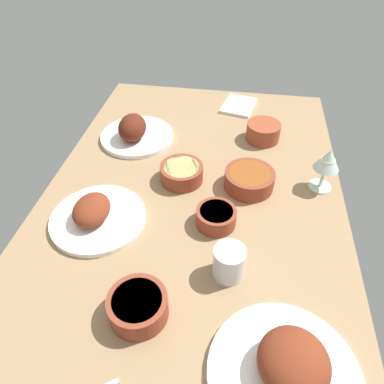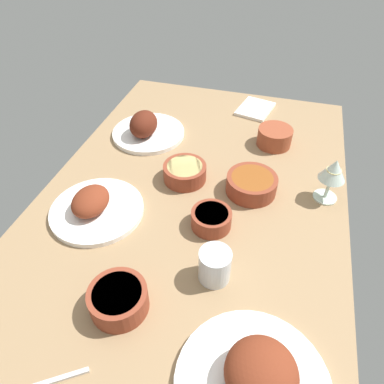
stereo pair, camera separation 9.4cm
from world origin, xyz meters
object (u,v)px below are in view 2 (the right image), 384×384
(plate_center_main, at_px, (95,207))
(bowl_cream, at_px, (211,218))
(plate_far_side, at_px, (257,379))
(water_tumbler, at_px, (215,266))
(bowl_pasta, at_px, (185,172))
(bowl_potatoes, at_px, (275,136))
(wine_glass, at_px, (333,172))
(fork_loose, at_px, (46,383))
(bowl_onions, at_px, (118,299))
(folded_napkin, at_px, (255,109))
(bowl_soup, at_px, (252,184))
(plate_near_viewer, at_px, (146,129))

(plate_center_main, bearing_deg, bowl_cream, -82.85)
(plate_far_side, xyz_separation_m, water_tumbler, (0.22, 0.13, 0.01))
(bowl_pasta, distance_m, bowl_potatoes, 0.37)
(wine_glass, relative_size, fork_loose, 0.86)
(bowl_cream, relative_size, water_tumbler, 1.27)
(plate_center_main, distance_m, water_tumbler, 0.39)
(bowl_onions, height_order, folded_napkin, bowl_onions)
(wine_glass, bearing_deg, plate_far_side, 167.78)
(plate_far_side, xyz_separation_m, bowl_soup, (0.55, 0.09, -0.00))
(bowl_onions, bearing_deg, folded_napkin, -9.79)
(bowl_onions, bearing_deg, bowl_potatoes, -19.71)
(plate_far_side, bearing_deg, plate_near_viewer, 34.41)
(wine_glass, bearing_deg, plate_near_viewer, 75.51)
(plate_center_main, height_order, water_tumbler, water_tumbler)
(bowl_cream, distance_m, bowl_onions, 0.33)
(bowl_soup, bearing_deg, plate_far_side, -170.29)
(bowl_onions, distance_m, water_tumbler, 0.23)
(plate_far_side, bearing_deg, bowl_onions, 75.50)
(plate_far_side, bearing_deg, fork_loose, 105.41)
(bowl_cream, height_order, fork_loose, bowl_cream)
(plate_near_viewer, height_order, folded_napkin, plate_near_viewer)
(plate_far_side, height_order, plate_near_viewer, plate_near_viewer)
(bowl_soup, bearing_deg, folded_napkin, 6.65)
(bowl_onions, bearing_deg, water_tumbler, -53.74)
(plate_near_viewer, xyz_separation_m, fork_loose, (-0.85, -0.12, -0.03))
(plate_near_viewer, distance_m, plate_center_main, 0.41)
(bowl_pasta, bearing_deg, folded_napkin, -17.15)
(bowl_onions, xyz_separation_m, fork_loose, (-0.19, 0.07, -0.03))
(folded_napkin, bearing_deg, bowl_potatoes, -156.57)
(water_tumbler, xyz_separation_m, folded_napkin, (0.82, 0.02, -0.04))
(water_tumbler, bearing_deg, bowl_potatoes, -7.42)
(bowl_pasta, relative_size, water_tumbler, 1.54)
(plate_far_side, xyz_separation_m, bowl_cream, (0.38, 0.18, -0.00))
(water_tumbler, xyz_separation_m, fork_loose, (-0.32, 0.25, -0.04))
(bowl_soup, xyz_separation_m, folded_napkin, (0.49, 0.06, -0.02))
(bowl_pasta, xyz_separation_m, folded_napkin, (0.49, -0.15, -0.02))
(bowl_cream, bearing_deg, wine_glass, -56.37)
(plate_far_side, xyz_separation_m, bowl_potatoes, (0.81, 0.05, 0.00))
(bowl_pasta, bearing_deg, bowl_soup, -90.24)
(plate_center_main, relative_size, bowl_pasta, 1.97)
(bowl_soup, height_order, water_tumbler, water_tumbler)
(water_tumbler, bearing_deg, plate_near_viewer, 35.70)
(bowl_cream, relative_size, fork_loose, 0.68)
(bowl_cream, distance_m, water_tumbler, 0.17)
(bowl_onions, bearing_deg, plate_far_side, -104.50)
(plate_near_viewer, xyz_separation_m, folded_napkin, (0.30, -0.36, -0.03))
(plate_far_side, relative_size, bowl_cream, 2.70)
(bowl_potatoes, distance_m, fork_loose, 0.98)
(bowl_pasta, distance_m, water_tumbler, 0.37)
(wine_glass, distance_m, water_tumbler, 0.45)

